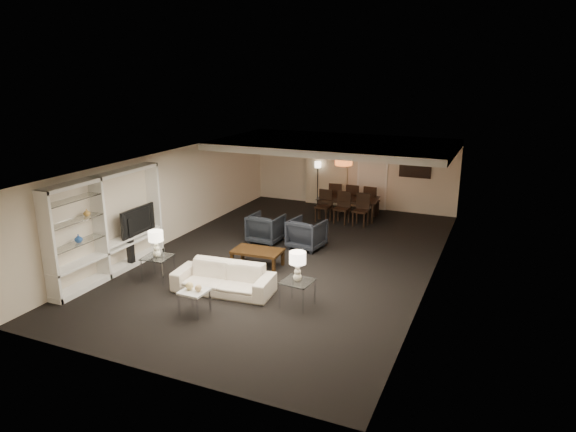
% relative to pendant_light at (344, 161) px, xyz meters
% --- Properties ---
extents(floor, '(11.00, 11.00, 0.00)m').
position_rel_pendant_light_xyz_m(floor, '(-0.30, -3.50, -1.92)').
color(floor, black).
rests_on(floor, ground).
extents(ceiling, '(7.00, 11.00, 0.02)m').
position_rel_pendant_light_xyz_m(ceiling, '(-0.30, -3.50, 0.58)').
color(ceiling, silver).
rests_on(ceiling, ground).
extents(wall_back, '(7.00, 0.02, 2.50)m').
position_rel_pendant_light_xyz_m(wall_back, '(-0.30, 2.00, -0.67)').
color(wall_back, beige).
rests_on(wall_back, ground).
extents(wall_front, '(7.00, 0.02, 2.50)m').
position_rel_pendant_light_xyz_m(wall_front, '(-0.30, -9.00, -0.67)').
color(wall_front, beige).
rests_on(wall_front, ground).
extents(wall_left, '(0.02, 11.00, 2.50)m').
position_rel_pendant_light_xyz_m(wall_left, '(-3.80, -3.50, -0.67)').
color(wall_left, beige).
rests_on(wall_left, ground).
extents(wall_right, '(0.02, 11.00, 2.50)m').
position_rel_pendant_light_xyz_m(wall_right, '(3.20, -3.50, -0.67)').
color(wall_right, beige).
rests_on(wall_right, ground).
extents(ceiling_soffit, '(7.00, 4.00, 0.20)m').
position_rel_pendant_light_xyz_m(ceiling_soffit, '(-0.30, 0.00, 0.48)').
color(ceiling_soffit, silver).
rests_on(ceiling_soffit, ceiling).
extents(curtains, '(1.50, 0.12, 2.40)m').
position_rel_pendant_light_xyz_m(curtains, '(-1.20, 1.92, -0.72)').
color(curtains, beige).
rests_on(curtains, wall_back).
extents(door, '(0.90, 0.05, 2.10)m').
position_rel_pendant_light_xyz_m(door, '(0.40, 1.97, -0.87)').
color(door, silver).
rests_on(door, wall_back).
extents(painting, '(0.95, 0.04, 0.65)m').
position_rel_pendant_light_xyz_m(painting, '(1.80, 1.96, -0.37)').
color(painting, '#142D38').
rests_on(painting, wall_back).
extents(media_unit, '(0.38, 3.40, 2.35)m').
position_rel_pendant_light_xyz_m(media_unit, '(-3.61, -6.10, -0.74)').
color(media_unit, white).
rests_on(media_unit, wall_left).
extents(pendant_light, '(0.52, 0.52, 0.24)m').
position_rel_pendant_light_xyz_m(pendant_light, '(0.00, 0.00, 0.00)').
color(pendant_light, '#D8591E').
rests_on(pendant_light, ceiling_soffit).
extents(sofa, '(2.20, 1.02, 0.62)m').
position_rel_pendant_light_xyz_m(sofa, '(-0.74, -5.92, -1.61)').
color(sofa, beige).
rests_on(sofa, floor).
extents(coffee_table, '(1.21, 0.75, 0.42)m').
position_rel_pendant_light_xyz_m(coffee_table, '(-0.74, -4.32, -1.71)').
color(coffee_table, '#301D0D').
rests_on(coffee_table, floor).
extents(armchair_left, '(0.88, 0.91, 0.79)m').
position_rel_pendant_light_xyz_m(armchair_left, '(-1.34, -2.62, -1.52)').
color(armchair_left, black).
rests_on(armchair_left, floor).
extents(armchair_right, '(0.96, 0.98, 0.79)m').
position_rel_pendant_light_xyz_m(armchair_right, '(-0.14, -2.62, -1.52)').
color(armchair_right, black).
rests_on(armchair_right, floor).
extents(side_table_left, '(0.64, 0.64, 0.55)m').
position_rel_pendant_light_xyz_m(side_table_left, '(-2.44, -5.92, -1.65)').
color(side_table_left, white).
rests_on(side_table_left, floor).
extents(side_table_right, '(0.64, 0.64, 0.55)m').
position_rel_pendant_light_xyz_m(side_table_right, '(0.96, -5.92, -1.65)').
color(side_table_right, white).
rests_on(side_table_right, floor).
extents(table_lamp_left, '(0.37, 0.37, 0.60)m').
position_rel_pendant_light_xyz_m(table_lamp_left, '(-2.44, -5.92, -1.07)').
color(table_lamp_left, white).
rests_on(table_lamp_left, side_table_left).
extents(table_lamp_right, '(0.37, 0.37, 0.60)m').
position_rel_pendant_light_xyz_m(table_lamp_right, '(0.96, -5.92, -1.07)').
color(table_lamp_right, '#F5EACF').
rests_on(table_lamp_right, side_table_right).
extents(marble_table, '(0.50, 0.50, 0.49)m').
position_rel_pendant_light_xyz_m(marble_table, '(-0.74, -7.02, -1.68)').
color(marble_table, white).
rests_on(marble_table, floor).
extents(gold_gourd_a, '(0.16, 0.16, 0.16)m').
position_rel_pendant_light_xyz_m(gold_gourd_a, '(-0.84, -7.02, -1.35)').
color(gold_gourd_a, '#E0C477').
rests_on(gold_gourd_a, marble_table).
extents(gold_gourd_b, '(0.14, 0.14, 0.14)m').
position_rel_pendant_light_xyz_m(gold_gourd_b, '(-0.64, -7.02, -1.36)').
color(gold_gourd_b, '#DBB274').
rests_on(gold_gourd_b, marble_table).
extents(television, '(1.15, 0.15, 0.66)m').
position_rel_pendant_light_xyz_m(television, '(-3.58, -5.26, -0.84)').
color(television, black).
rests_on(television, media_unit).
extents(vase_blue, '(0.17, 0.17, 0.18)m').
position_rel_pendant_light_xyz_m(vase_blue, '(-3.61, -6.98, -0.77)').
color(vase_blue, '#234D9B').
rests_on(vase_blue, media_unit).
extents(vase_amber, '(0.15, 0.15, 0.16)m').
position_rel_pendant_light_xyz_m(vase_amber, '(-3.61, -6.68, -0.28)').
color(vase_amber, gold).
rests_on(vase_amber, media_unit).
extents(floor_speaker, '(0.13, 0.13, 1.22)m').
position_rel_pendant_light_xyz_m(floor_speaker, '(-3.50, -5.56, -1.31)').
color(floor_speaker, black).
rests_on(floor_speaker, floor).
extents(dining_table, '(1.96, 1.22, 0.66)m').
position_rel_pendant_light_xyz_m(dining_table, '(0.01, 0.53, -1.59)').
color(dining_table, black).
rests_on(dining_table, floor).
extents(chair_nl, '(0.48, 0.48, 0.98)m').
position_rel_pendant_light_xyz_m(chair_nl, '(-0.59, -0.12, -1.43)').
color(chair_nl, black).
rests_on(chair_nl, floor).
extents(chair_nm, '(0.48, 0.48, 0.98)m').
position_rel_pendant_light_xyz_m(chair_nm, '(0.01, -0.12, -1.43)').
color(chair_nm, black).
rests_on(chair_nm, floor).
extents(chair_nr, '(0.48, 0.48, 0.98)m').
position_rel_pendant_light_xyz_m(chair_nr, '(0.61, -0.12, -1.43)').
color(chair_nr, black).
rests_on(chair_nr, floor).
extents(chair_fl, '(0.50, 0.50, 0.98)m').
position_rel_pendant_light_xyz_m(chair_fl, '(-0.59, 1.18, -1.43)').
color(chair_fl, black).
rests_on(chair_fl, floor).
extents(chair_fm, '(0.45, 0.45, 0.98)m').
position_rel_pendant_light_xyz_m(chair_fm, '(0.01, 1.18, -1.43)').
color(chair_fm, black).
rests_on(chair_fm, floor).
extents(chair_fr, '(0.49, 0.49, 0.98)m').
position_rel_pendant_light_xyz_m(chair_fr, '(0.61, 1.18, -1.43)').
color(chair_fr, black).
rests_on(chair_fr, floor).
extents(floor_lamp, '(0.23, 0.23, 1.53)m').
position_rel_pendant_light_xyz_m(floor_lamp, '(-1.45, 1.70, -1.16)').
color(floor_lamp, black).
rests_on(floor_lamp, floor).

